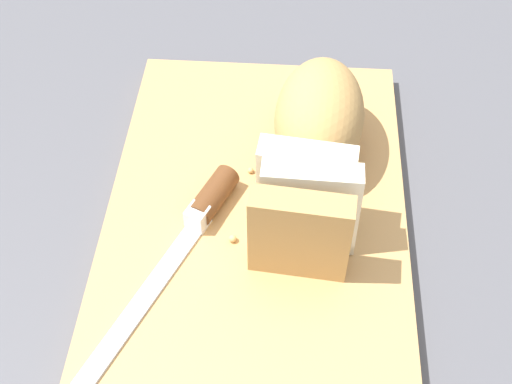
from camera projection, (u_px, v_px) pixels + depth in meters
name	position (u px, v px, depth m)	size (l,w,h in m)	color
ground_plane	(256.00, 225.00, 0.68)	(3.00, 3.00, 0.00)	#4C4C51
cutting_board	(256.00, 218.00, 0.67)	(0.45, 0.29, 0.02)	tan
bread_loaf	(315.00, 144.00, 0.66)	(0.25, 0.11, 0.09)	tan
bread_knife	(197.00, 219.00, 0.64)	(0.26, 0.13, 0.03)	silver
crumb_near_knife	(283.00, 194.00, 0.68)	(0.00, 0.00, 0.00)	tan
crumb_near_loaf	(233.00, 239.00, 0.64)	(0.01, 0.01, 0.01)	tan
crumb_stray_left	(251.00, 170.00, 0.69)	(0.01, 0.01, 0.01)	tan
crumb_stray_right	(271.00, 239.00, 0.64)	(0.01, 0.01, 0.01)	tan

